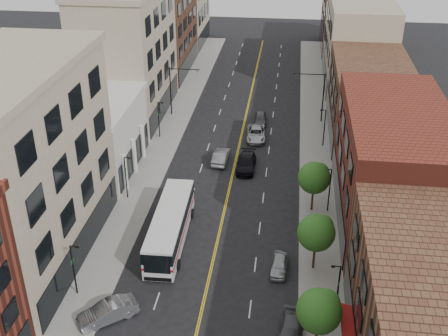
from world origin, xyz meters
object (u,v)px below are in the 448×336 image
at_px(car_parked_far, 279,265).
at_px(car_lane_b, 256,134).
at_px(car_angle_b, 108,312).
at_px(car_lane_behind, 221,156).
at_px(city_bus, 170,225).
at_px(car_parked_mid, 291,332).
at_px(car_lane_a, 246,163).
at_px(car_lane_c, 260,118).

xyz_separation_m(car_parked_far, car_lane_b, (-4.13, 27.91, 0.11)).
xyz_separation_m(car_angle_b, car_lane_b, (9.47, 35.93, -0.04)).
relative_size(car_lane_behind, car_lane_b, 0.87).
relative_size(city_bus, car_angle_b, 2.66).
relative_size(car_angle_b, car_parked_mid, 1.03).
relative_size(car_parked_far, car_lane_b, 0.69).
bearing_deg(car_angle_b, car_lane_a, 123.58).
height_order(city_bus, car_lane_c, city_bus).
relative_size(city_bus, car_lane_c, 3.04).
xyz_separation_m(city_bus, car_parked_mid, (11.96, -11.62, -1.25)).
xyz_separation_m(car_lane_a, car_lane_c, (0.79, 14.03, -0.06)).
xyz_separation_m(city_bus, car_lane_c, (6.85, 29.87, -1.21)).
bearing_deg(car_parked_mid, car_lane_a, 107.19).
bearing_deg(car_angle_b, car_parked_mid, 50.63).
relative_size(car_angle_b, car_parked_far, 1.28).
relative_size(car_parked_far, car_lane_behind, 0.80).
xyz_separation_m(car_parked_mid, car_lane_c, (-5.11, 41.49, 0.04)).
height_order(car_parked_far, car_lane_b, car_lane_b).
height_order(car_parked_mid, car_lane_b, car_lane_b).
distance_m(city_bus, car_angle_b, 11.74).
xyz_separation_m(city_bus, car_lane_behind, (2.76, 17.21, -1.15)).
xyz_separation_m(car_lane_a, car_lane_b, (0.57, 8.76, -0.03)).
bearing_deg(car_angle_b, car_lane_b, 126.95).
bearing_deg(car_lane_b, car_lane_behind, -121.23).
xyz_separation_m(city_bus, car_angle_b, (-2.84, -11.34, -1.13)).
bearing_deg(city_bus, car_lane_b, 73.34).
bearing_deg(car_lane_c, city_bus, -105.64).
bearing_deg(city_bus, car_angle_b, -105.63).
distance_m(car_angle_b, car_parked_far, 15.79).
bearing_deg(car_lane_a, city_bus, -110.11).
distance_m(car_lane_behind, car_lane_c, 13.30).
bearing_deg(car_lane_behind, car_angle_b, 81.27).
relative_size(city_bus, car_parked_mid, 2.75).
bearing_deg(car_lane_behind, car_lane_b, -115.29).
bearing_deg(car_parked_far, car_lane_b, 101.52).
distance_m(car_parked_far, car_lane_c, 33.41).
xyz_separation_m(car_lane_behind, car_lane_b, (3.87, 7.38, -0.03)).
xyz_separation_m(car_parked_far, car_lane_a, (-4.70, 19.15, 0.14)).
xyz_separation_m(car_angle_b, car_parked_far, (13.60, 8.03, -0.16)).
height_order(car_parked_mid, car_lane_a, car_lane_a).
xyz_separation_m(car_parked_far, car_lane_c, (-3.91, 33.18, 0.08)).
bearing_deg(car_lane_behind, city_bus, 83.25).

